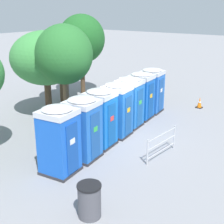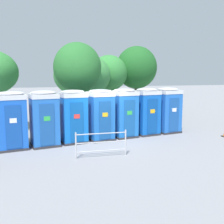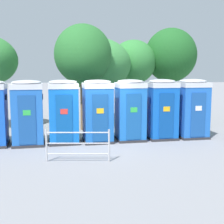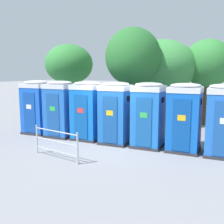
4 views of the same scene
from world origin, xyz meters
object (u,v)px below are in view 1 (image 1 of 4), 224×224
portapotty_1 (83,128)px  event_barrier (162,143)px  portapotty_3 (117,109)px  portapotty_2 (100,118)px  portapotty_4 (130,102)px  traffic_cone (200,103)px  street_tree_1 (64,55)px  street_tree_0 (82,39)px  portapotty_6 (152,90)px  portapotty_0 (59,140)px  trash_can (89,201)px  street_tree_4 (46,58)px  portapotty_5 (141,96)px  street_tree_2 (61,50)px

portapotty_1 → event_barrier: size_ratio=1.24×
portapotty_3 → portapotty_2: bearing=-176.3°
portapotty_2 → portapotty_3: (1.38, 0.09, 0.00)m
portapotty_4 → traffic_cone: portapotty_4 is taller
street_tree_1 → traffic_cone: size_ratio=7.96×
traffic_cone → street_tree_0: bearing=103.2°
portapotty_3 → portapotty_6: same height
portapotty_3 → portapotty_6: (4.09, 0.54, -0.00)m
portapotty_2 → portapotty_6: same height
portapotty_0 → trash_can: (-1.32, -2.56, -0.76)m
street_tree_4 → portapotty_0: bearing=-128.6°
portapotty_5 → street_tree_4: bearing=120.7°
street_tree_2 → event_barrier: street_tree_2 is taller
portapotty_1 → trash_can: size_ratio=2.45×
portapotty_4 → portapotty_5: 1.38m
portapotty_5 → traffic_cone: 4.29m
street_tree_0 → event_barrier: 11.04m
portapotty_1 → street_tree_0: size_ratio=0.47×
portapotty_6 → street_tree_1: (-4.71, 2.16, 2.35)m
portapotty_3 → event_barrier: bearing=-104.6°
portapotty_1 → portapotty_2: 1.38m
portapotty_2 → street_tree_4: (1.46, 4.92, 1.92)m
street_tree_2 → event_barrier: 9.60m
portapotty_0 → portapotty_1: (1.37, 0.10, -0.00)m
street_tree_4 → trash_can: street_tree_4 is taller
portapotty_3 → portapotty_1: bearing=-173.4°
street_tree_2 → portapotty_2: bearing=-121.3°
portapotty_5 → portapotty_6: (1.37, 0.13, -0.00)m
portapotty_1 → portapotty_4: same height
street_tree_0 → portapotty_5: bearing=-107.7°
portapotty_4 → event_barrier: size_ratio=1.24×
portapotty_6 → traffic_cone: (2.37, -2.01, -0.97)m
street_tree_2 → street_tree_0: bearing=10.2°
street_tree_2 → traffic_cone: size_ratio=7.30×
portapotty_6 → street_tree_4: 6.18m
street_tree_2 → portapotty_3: bearing=-111.1°
street_tree_1 → trash_can: size_ratio=4.92×
trash_can → traffic_cone: trash_can is taller
trash_can → street_tree_0: bearing=42.9°
portapotty_2 → trash_can: size_ratio=2.45×
portapotty_2 → street_tree_4: street_tree_4 is taller
portapotty_1 → street_tree_4: (2.82, 5.15, 1.92)m
portapotty_5 → street_tree_2: street_tree_2 is taller
portapotty_1 → portapotty_2: same height
street_tree_2 → event_barrier: bearing=-109.1°
portapotty_5 → street_tree_4: 5.50m
street_tree_4 → street_tree_1: bearing=-108.3°
traffic_cone → event_barrier: bearing=-169.8°
portapotty_2 → traffic_cone: bearing=-10.0°
street_tree_1 → traffic_cone: (7.08, -4.17, -3.33)m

